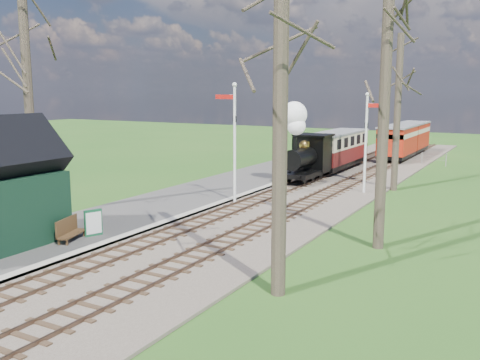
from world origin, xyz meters
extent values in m
ellipsoid|color=#385B23|center=(-25.00, 60.00, -14.76)|extent=(57.60, 36.00, 16.20)
ellipsoid|color=#385B23|center=(-8.00, 70.00, -16.40)|extent=(64.00, 40.00, 18.00)
cube|color=brown|center=(1.30, 22.00, 0.05)|extent=(8.00, 60.00, 0.10)
cube|color=brown|center=(-0.50, 22.00, 0.14)|extent=(0.07, 60.00, 0.12)
cube|color=brown|center=(0.50, 22.00, 0.14)|extent=(0.07, 60.00, 0.12)
cube|color=#38281C|center=(0.00, 22.00, 0.10)|extent=(1.60, 60.00, 0.09)
cube|color=brown|center=(2.10, 22.00, 0.14)|extent=(0.07, 60.00, 0.12)
cube|color=brown|center=(3.10, 22.00, 0.14)|extent=(0.07, 60.00, 0.12)
cube|color=#38281C|center=(2.60, 22.00, 0.10)|extent=(1.60, 60.00, 0.09)
cube|color=#474442|center=(-3.50, 14.00, 0.10)|extent=(5.00, 44.00, 0.20)
cube|color=#B2AD9E|center=(-1.20, 14.00, 0.10)|extent=(0.40, 44.00, 0.21)
cylinder|color=silver|center=(-0.70, 16.00, 3.00)|extent=(0.14, 0.14, 6.00)
sphere|color=silver|center=(-0.70, 16.00, 6.10)|extent=(0.24, 0.24, 0.24)
cube|color=#B7140F|center=(-1.25, 16.00, 5.50)|extent=(1.10, 0.08, 0.22)
cube|color=black|center=(-0.70, 16.00, 4.40)|extent=(0.18, 0.06, 0.30)
cylinder|color=silver|center=(4.30, 22.00, 2.75)|extent=(0.14, 0.14, 5.50)
sphere|color=silver|center=(4.30, 22.00, 5.60)|extent=(0.24, 0.24, 0.24)
cube|color=#B7140F|center=(4.85, 22.00, 5.00)|extent=(1.10, 0.08, 0.22)
cube|color=black|center=(4.30, 22.00, 3.90)|extent=(0.18, 0.06, 0.30)
cylinder|color=#382D23|center=(-7.30, 9.00, 5.50)|extent=(0.41, 0.41, 11.00)
cylinder|color=#382D23|center=(6.50, 6.00, 6.00)|extent=(0.42, 0.42, 12.00)
cylinder|color=#382D23|center=(7.80, 12.00, 5.00)|extent=(0.40, 0.40, 10.00)
cylinder|color=#382D23|center=(5.50, 24.00, 4.50)|extent=(0.39, 0.39, 9.00)
cube|color=slate|center=(0.30, 36.00, 0.75)|extent=(12.60, 0.02, 0.01)
cube|color=slate|center=(0.30, 36.00, 0.45)|extent=(12.60, 0.02, 0.02)
cylinder|color=slate|center=(0.30, 36.00, 0.50)|extent=(0.08, 0.08, 1.00)
cube|color=black|center=(0.00, 23.72, 0.70)|extent=(1.88, 4.42, 0.28)
cylinder|color=black|center=(0.00, 23.06, 1.69)|extent=(1.22, 2.87, 1.22)
cube|color=black|center=(0.00, 25.05, 1.80)|extent=(1.99, 1.77, 2.21)
cylinder|color=black|center=(0.00, 21.95, 2.69)|extent=(0.31, 0.31, 0.88)
sphere|color=#BC8837|center=(0.00, 23.39, 2.46)|extent=(0.57, 0.57, 0.57)
sphere|color=white|center=(0.10, 21.95, 3.74)|extent=(1.10, 1.10, 1.10)
sphere|color=white|center=(-0.10, 22.06, 4.40)|extent=(1.55, 1.55, 1.55)
cylinder|color=black|center=(-0.50, 22.39, 0.55)|extent=(0.11, 0.71, 0.71)
cylinder|color=black|center=(0.50, 22.39, 0.55)|extent=(0.11, 0.71, 0.71)
cube|color=black|center=(0.00, 29.72, 0.59)|extent=(2.10, 7.73, 0.33)
cube|color=#511212|center=(0.00, 29.72, 1.25)|extent=(2.21, 7.73, 0.99)
cube|color=beige|center=(0.00, 29.72, 2.24)|extent=(2.21, 7.73, 0.99)
cube|color=slate|center=(0.00, 29.72, 2.80)|extent=(2.32, 7.95, 0.13)
cube|color=black|center=(2.60, 37.09, 0.57)|extent=(2.03, 5.35, 0.32)
cube|color=#A6200D|center=(2.60, 37.09, 1.22)|extent=(2.14, 5.35, 0.96)
cube|color=beige|center=(2.60, 37.09, 2.18)|extent=(2.14, 5.35, 0.96)
cube|color=slate|center=(2.60, 37.09, 2.72)|extent=(2.25, 5.57, 0.13)
cube|color=black|center=(2.60, 42.59, 0.57)|extent=(2.03, 5.35, 0.32)
cube|color=#A6200D|center=(2.60, 42.59, 1.22)|extent=(2.14, 5.35, 0.96)
cube|color=beige|center=(2.60, 42.59, 2.18)|extent=(2.14, 5.35, 0.96)
cube|color=slate|center=(2.60, 42.59, 2.72)|extent=(2.25, 5.57, 0.13)
cube|color=#104D2C|center=(-2.19, 7.50, 0.72)|extent=(0.34, 0.69, 1.05)
cube|color=silver|center=(-2.15, 7.48, 0.72)|extent=(0.25, 0.58, 0.86)
cube|color=#4C331B|center=(-2.45, 6.60, 0.45)|extent=(0.87, 1.58, 0.07)
cube|color=#4C331B|center=(-2.63, 6.55, 0.74)|extent=(0.51, 1.47, 0.65)
cube|color=#4C331B|center=(-2.28, 5.95, 0.31)|extent=(0.07, 0.07, 0.22)
cube|color=#4C331B|center=(-2.61, 7.26, 0.31)|extent=(0.07, 0.07, 0.22)
camera|label=1|loc=(12.76, -7.38, 5.87)|focal=40.00mm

